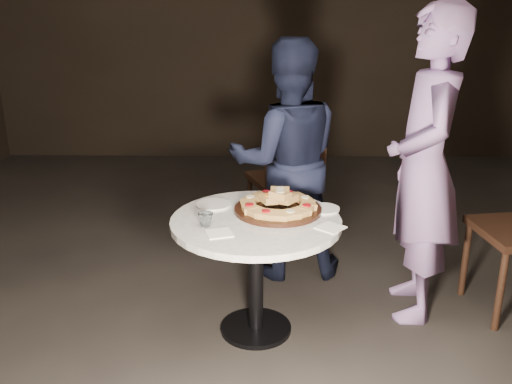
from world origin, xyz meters
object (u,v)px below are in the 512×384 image
diner_teal (424,168)px  focaccia_pile (278,202)px  serving_board (278,209)px  diner_navy (286,161)px  chair_far (289,174)px  water_glass (206,220)px  table (256,241)px

diner_teal → focaccia_pile: bearing=-75.8°
serving_board → diner_navy: size_ratio=0.31×
focaccia_pile → diner_teal: (0.80, 0.14, 0.16)m
chair_far → diner_teal: (0.70, -0.90, 0.32)m
serving_board → diner_teal: size_ratio=0.27×
diner_navy → water_glass: bearing=57.4°
focaccia_pile → diner_navy: (0.07, 0.62, 0.05)m
serving_board → diner_navy: (0.07, 0.62, 0.09)m
chair_far → diner_navy: 0.47m
serving_board → diner_teal: diner_teal is taller
focaccia_pile → serving_board: bearing=-119.2°
diner_navy → diner_teal: size_ratio=0.88×
serving_board → chair_far: 1.06m
focaccia_pile → diner_navy: diner_navy is taller
focaccia_pile → water_glass: 0.42m
table → diner_teal: size_ratio=0.61×
table → focaccia_pile: bearing=43.8°
table → focaccia_pile: focaccia_pile is taller
table → diner_teal: bearing=15.2°
table → chair_far: size_ratio=1.12×
diner_navy → diner_teal: (0.73, -0.49, 0.11)m
serving_board → diner_navy: diner_navy is taller
focaccia_pile → water_glass: size_ratio=5.52×
focaccia_pile → diner_navy: bearing=83.9°
focaccia_pile → chair_far: 1.06m
water_glass → diner_teal: diner_teal is taller
diner_navy → diner_teal: bearing=141.3°
table → chair_far: 1.17m
chair_far → diner_navy: size_ratio=0.62×
focaccia_pile → water_glass: (-0.37, -0.21, -0.02)m
table → water_glass: water_glass is taller
focaccia_pile → diner_navy: 0.63m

